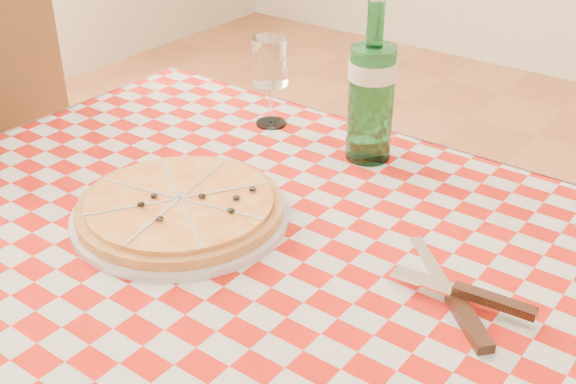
% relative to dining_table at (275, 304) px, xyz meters
% --- Properties ---
extents(dining_table, '(1.20, 0.80, 0.75)m').
position_rel_dining_table_xyz_m(dining_table, '(0.00, 0.00, 0.00)').
color(dining_table, brown).
rests_on(dining_table, ground).
extents(tablecloth, '(1.30, 0.90, 0.01)m').
position_rel_dining_table_xyz_m(tablecloth, '(0.00, 0.00, 0.09)').
color(tablecloth, '#AF130A').
rests_on(tablecloth, dining_table).
extents(pizza_plate, '(0.39, 0.39, 0.04)m').
position_rel_dining_table_xyz_m(pizza_plate, '(-0.17, -0.02, 0.12)').
color(pizza_plate, '#B9863D').
rests_on(pizza_plate, tablecloth).
extents(water_bottle, '(0.10, 0.10, 0.29)m').
position_rel_dining_table_xyz_m(water_bottle, '(-0.05, 0.33, 0.24)').
color(water_bottle, '#19672D').
rests_on(water_bottle, tablecloth).
extents(wine_glass, '(0.08, 0.08, 0.17)m').
position_rel_dining_table_xyz_m(wine_glass, '(-0.27, 0.34, 0.18)').
color(wine_glass, white).
rests_on(wine_glass, tablecloth).
extents(cutlery, '(0.31, 0.28, 0.03)m').
position_rel_dining_table_xyz_m(cutlery, '(0.25, 0.05, 0.11)').
color(cutlery, silver).
rests_on(cutlery, tablecloth).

